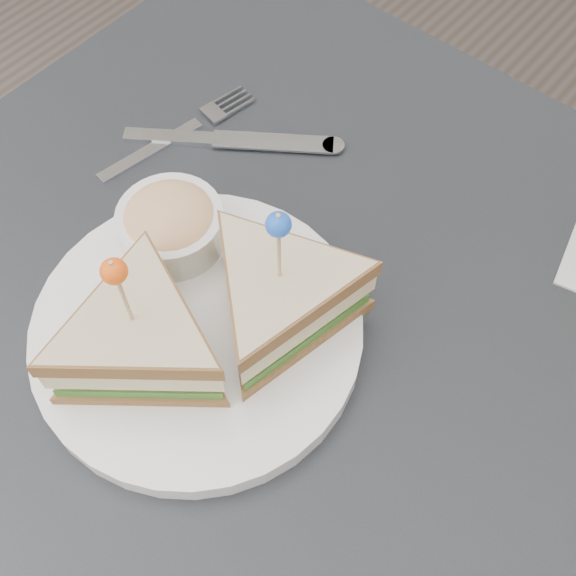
{
  "coord_description": "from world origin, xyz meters",
  "views": [
    {
      "loc": [
        0.21,
        -0.23,
        1.31
      ],
      "look_at": [
        0.01,
        0.01,
        0.8
      ],
      "focal_mm": 45.0,
      "sensor_mm": 36.0,
      "label": 1
    }
  ],
  "objects": [
    {
      "name": "cutlery_knife",
      "position": [
        -0.17,
        0.13,
        0.75
      ],
      "size": [
        0.2,
        0.15,
        0.01
      ],
      "rotation": [
        0.0,
        0.0,
        -0.95
      ],
      "color": "white",
      "rests_on": "table"
    },
    {
      "name": "table",
      "position": [
        0.0,
        0.0,
        0.67
      ],
      "size": [
        0.8,
        0.8,
        0.75
      ],
      "color": "black",
      "rests_on": "ground"
    },
    {
      "name": "ground_plane",
      "position": [
        0.0,
        0.0,
        0.0
      ],
      "size": [
        3.5,
        3.5,
        0.0
      ],
      "primitive_type": "plane",
      "color": "#3F3833"
    },
    {
      "name": "plate_meal",
      "position": [
        -0.03,
        -0.05,
        0.8
      ],
      "size": [
        0.33,
        0.33,
        0.17
      ],
      "rotation": [
        0.0,
        0.0,
        0.15
      ],
      "color": "white",
      "rests_on": "table"
    },
    {
      "name": "cutlery_fork",
      "position": [
        -0.21,
        0.11,
        0.75
      ],
      "size": [
        0.05,
        0.19,
        0.01
      ],
      "rotation": [
        0.0,
        0.0,
        -0.18
      ],
      "color": "silver",
      "rests_on": "table"
    }
  ]
}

